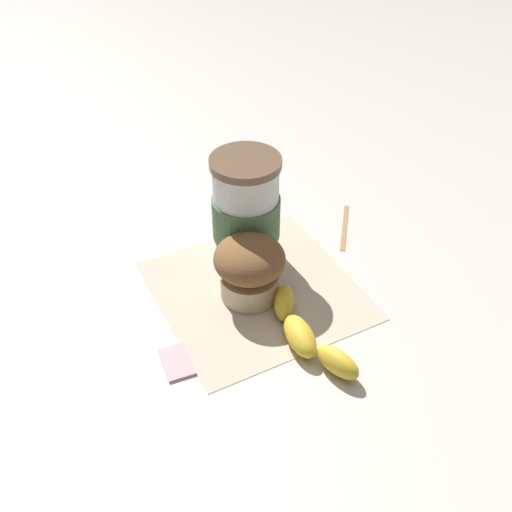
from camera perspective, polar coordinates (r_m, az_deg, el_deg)
The scene contains 7 objects.
ground_plane at distance 0.77m, azimuth 0.00°, elevation -3.31°, with size 3.00×3.00×0.00m, color beige.
paper_napkin at distance 0.77m, azimuth 0.00°, elevation -3.27°, with size 0.24×0.24×0.00m, color beige.
coffee_cup at distance 0.78m, azimuth -0.95°, elevation 4.18°, with size 0.09×0.09×0.15m.
muffin at distance 0.73m, azimuth -0.46°, elevation -1.15°, with size 0.09×0.09×0.08m.
banana at distance 0.70m, azimuth 4.67°, elevation -7.37°, with size 0.16×0.08×0.03m.
sugar_packet at distance 0.69m, azimuth -7.57°, elevation -9.87°, with size 0.05×0.03×0.01m, color pink.
wooden_stirrer at distance 0.88m, azimuth 8.43°, elevation 2.74°, with size 0.11×0.01×0.00m, color #9E7547.
Camera 1 is at (0.42, -0.37, 0.53)m, focal length 42.00 mm.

